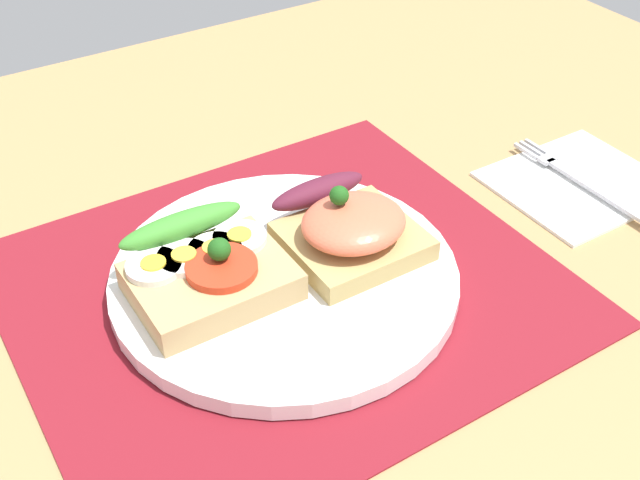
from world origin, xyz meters
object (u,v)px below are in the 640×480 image
at_px(sandwich_egg_tomato, 206,269).
at_px(napkin, 578,182).
at_px(fork, 576,177).
at_px(plate, 285,277).
at_px(sandwich_salmon, 349,227).

height_order(sandwich_egg_tomato, napkin, sandwich_egg_tomato).
bearing_deg(fork, plate, 176.31).
distance_m(sandwich_salmon, fork, 0.23).
height_order(plate, fork, plate).
bearing_deg(sandwich_egg_tomato, sandwich_salmon, -8.61).
bearing_deg(napkin, sandwich_salmon, 175.90).
distance_m(sandwich_egg_tomato, sandwich_salmon, 0.11).
distance_m(plate, sandwich_salmon, 0.06).
relative_size(plate, napkin, 1.81).
xyz_separation_m(plate, napkin, (0.28, -0.02, -0.01)).
relative_size(sandwich_egg_tomato, napkin, 0.77).
height_order(sandwich_egg_tomato, sandwich_salmon, sandwich_salmon).
xyz_separation_m(sandwich_egg_tomato, sandwich_salmon, (0.11, -0.02, 0.00)).
bearing_deg(napkin, plate, 176.08).
bearing_deg(napkin, sandwich_egg_tomato, 174.45).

